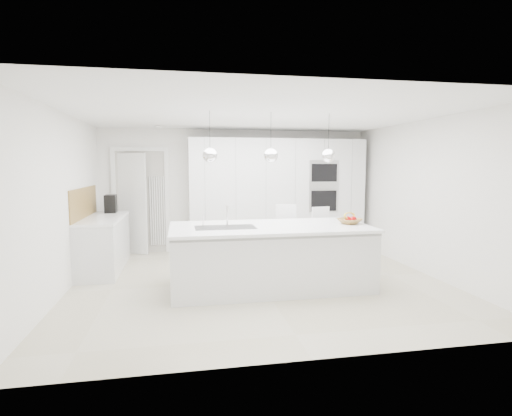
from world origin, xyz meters
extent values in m
plane|color=beige|center=(0.00, 0.00, 0.00)|extent=(5.50, 5.50, 0.00)
plane|color=white|center=(0.00, 2.50, 1.25)|extent=(5.50, 0.00, 5.50)
plane|color=white|center=(-2.75, 0.00, 1.25)|extent=(0.00, 5.00, 5.00)
plane|color=white|center=(0.00, 0.00, 2.50)|extent=(5.50, 5.50, 0.00)
cube|color=silver|center=(0.80, 2.20, 1.15)|extent=(3.60, 0.60, 2.30)
cube|color=white|center=(-2.20, 2.42, 1.00)|extent=(0.76, 0.38, 2.00)
cube|color=silver|center=(-2.45, 1.20, 0.43)|extent=(0.60, 1.80, 0.86)
cube|color=white|center=(-2.45, 1.20, 0.88)|extent=(0.62, 1.82, 0.04)
cube|color=olive|center=(-2.74, 1.20, 1.15)|extent=(0.02, 1.80, 0.50)
cube|color=silver|center=(0.10, -0.30, 0.43)|extent=(2.80, 1.20, 0.86)
cube|color=white|center=(0.10, -0.25, 0.88)|extent=(2.84, 1.40, 0.04)
cylinder|color=white|center=(-0.50, -0.10, 1.05)|extent=(0.02, 0.02, 0.30)
sphere|color=white|center=(-0.75, -0.30, 1.90)|extent=(0.20, 0.20, 0.20)
sphere|color=white|center=(0.10, -0.30, 1.90)|extent=(0.20, 0.20, 0.20)
sphere|color=white|center=(0.95, -0.30, 1.90)|extent=(0.20, 0.20, 0.20)
imported|color=olive|center=(1.30, -0.30, 0.94)|extent=(0.43, 0.43, 0.08)
cube|color=black|center=(-2.43, 1.87, 1.06)|extent=(0.21, 0.31, 0.33)
sphere|color=#B00306|center=(1.32, -0.35, 0.97)|extent=(0.09, 0.09, 0.09)
sphere|color=#B00306|center=(1.37, -0.30, 0.97)|extent=(0.08, 0.08, 0.08)
sphere|color=#B00306|center=(1.28, -0.29, 0.97)|extent=(0.08, 0.08, 0.08)
torus|color=yellow|center=(1.30, -0.28, 1.02)|extent=(0.24, 0.17, 0.22)
camera|label=1|loc=(-1.14, -5.80, 1.75)|focal=28.00mm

